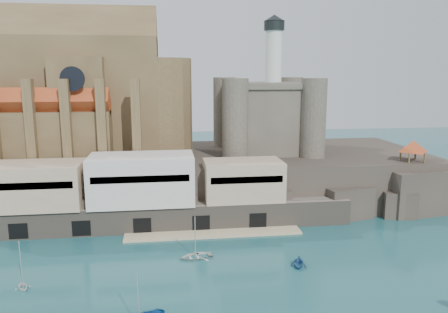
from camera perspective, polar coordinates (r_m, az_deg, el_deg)
The scene contains 10 objects.
ground at distance 58.96m, azimuth -1.40°, elevation -16.45°, with size 300.00×300.00×0.00m, color #17484E.
promontory at distance 94.24m, azimuth -4.11°, elevation -2.72°, with size 100.00×36.00×10.00m.
quay at distance 78.17m, azimuth -10.74°, elevation -4.89°, with size 70.00×12.00×13.05m.
church at distance 95.88m, azimuth -18.91°, elevation 7.36°, with size 47.00×25.93×30.51m.
castle_keep at distance 96.02m, azimuth 5.50°, elevation 5.62°, with size 21.20×21.20×29.30m.
rock_outcrop at distance 94.13m, azimuth 23.11°, elevation -4.18°, with size 14.50×10.50×8.70m.
pavilion at distance 92.51m, azimuth 23.47°, elevation 1.07°, with size 6.40×6.40×5.40m.
boat_4 at distance 63.56m, azimuth -24.75°, elevation -15.38°, with size 2.30×1.40×2.66m, color white.
boat_6 at distance 66.79m, azimuth -3.75°, elevation -13.04°, with size 3.59×1.04×5.03m, color silver.
boat_7 at distance 64.94m, azimuth 9.67°, elevation -13.91°, with size 3.01×1.83×3.48m, color #224C85.
Camera 1 is at (-5.51, -52.07, 27.10)m, focal length 35.00 mm.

